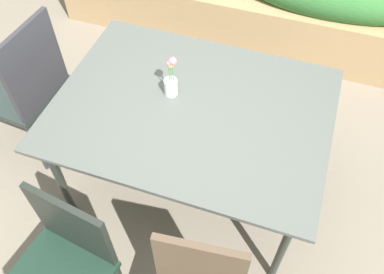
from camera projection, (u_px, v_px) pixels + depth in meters
The scene contains 6 objects.
ground_plane at pixel (192, 181), 2.81m from camera, with size 12.00×12.00×0.00m, color #756B5B.
dining_table at pixel (192, 112), 2.26m from camera, with size 1.51×1.14×0.75m.
chair_end_left at pixel (26, 84), 2.58m from camera, with size 0.52×0.52×1.03m.
chair_near_left at pixel (63, 264), 1.94m from camera, with size 0.51×0.51×0.88m.
flower_vase at pixel (171, 82), 2.22m from camera, with size 0.08×0.08×0.25m.
planter_box at pixel (242, 1), 3.49m from camera, with size 3.20×0.55×0.80m.
Camera 1 is at (0.48, -1.41, 2.40)m, focal length 38.13 mm.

